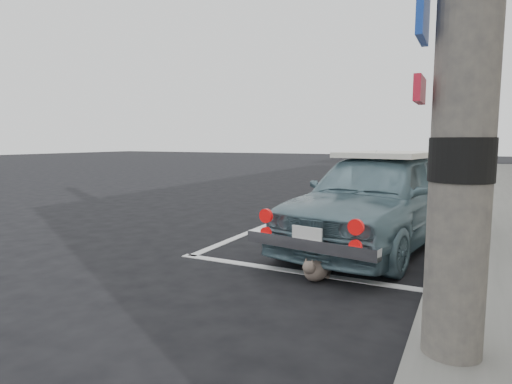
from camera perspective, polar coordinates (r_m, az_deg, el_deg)
ground at (r=5.33m, az=2.55°, el=-8.47°), size 80.00×80.00×0.00m
pline_rear at (r=4.70m, az=5.66°, el=-10.56°), size 3.00×0.12×0.01m
pline_front at (r=11.39m, az=18.46°, el=-0.58°), size 3.00×0.12×0.01m
pline_side at (r=8.37m, az=5.36°, el=-2.82°), size 0.12×7.00×0.01m
retro_coupe at (r=5.93m, az=15.80°, el=-0.72°), size 2.12×3.98×1.29m
cat at (r=4.41m, az=7.97°, el=-10.20°), size 0.28×0.48×0.26m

